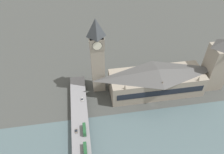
{
  "coord_description": "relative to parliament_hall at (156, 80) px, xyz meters",
  "views": [
    {
      "loc": [
        -128.16,
        59.24,
        162.39
      ],
      "look_at": [
        23.49,
        35.31,
        20.2
      ],
      "focal_mm": 35.0,
      "sensor_mm": 36.0,
      "label": 1
    }
  ],
  "objects": [
    {
      "name": "ground_plane",
      "position": [
        -17.92,
        8.0,
        -14.36
      ],
      "size": [
        600.0,
        600.0,
        0.0
      ],
      "primitive_type": "plane",
      "color": "#424442"
    },
    {
      "name": "river_water",
      "position": [
        -57.86,
        8.0,
        -14.21
      ],
      "size": [
        67.88,
        360.0,
        0.3
      ],
      "primitive_type": "cube",
      "color": "#4C6066",
      "rests_on": "ground_plane"
    },
    {
      "name": "parliament_hall",
      "position": [
        0.0,
        0.0,
        0.0
      ],
      "size": [
        30.31,
        91.38,
        28.92
      ],
      "color": "gray",
      "rests_on": "ground_plane"
    },
    {
      "name": "clock_tower",
      "position": [
        13.83,
        55.74,
        27.73
      ],
      "size": [
        13.32,
        13.32,
        78.55
      ],
      "color": "gray",
      "rests_on": "ground_plane"
    },
    {
      "name": "victoria_tower",
      "position": [
        0.06,
        -58.97,
        13.67
      ],
      "size": [
        18.56,
        18.56,
        60.07
      ],
      "color": "gray",
      "rests_on": "ground_plane"
    },
    {
      "name": "road_bridge",
      "position": [
        -57.86,
        77.23,
        -9.08
      ],
      "size": [
        167.77,
        14.88,
        6.41
      ],
      "color": "slate",
      "rests_on": "ground_plane"
    },
    {
      "name": "double_decker_bus_lead",
      "position": [
        -41.69,
        73.73,
        -5.23
      ],
      "size": [
        10.85,
        2.54,
        4.95
      ],
      "color": "#235B33",
      "rests_on": "road_bridge"
    },
    {
      "name": "double_decker_bus_mid",
      "position": [
        -59.29,
        74.23,
        -5.26
      ],
      "size": [
        10.36,
        2.56,
        4.91
      ],
      "color": "#235B33",
      "rests_on": "road_bridge"
    },
    {
      "name": "car_northbound_mid",
      "position": [
        -40.69,
        80.5,
        -7.23
      ],
      "size": [
        3.9,
        1.94,
        1.45
      ],
      "color": "slate",
      "rests_on": "road_bridge"
    },
    {
      "name": "car_southbound_mid",
      "position": [
        -6.97,
        73.81,
        -7.25
      ],
      "size": [
        4.22,
        1.88,
        1.38
      ],
      "color": "silver",
      "rests_on": "road_bridge"
    }
  ]
}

